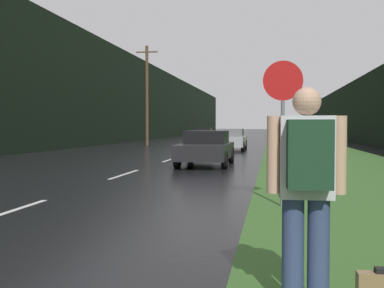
% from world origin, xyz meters
% --- Properties ---
extents(grass_verge, '(6.00, 240.00, 0.02)m').
position_xyz_m(grass_verge, '(7.22, 40.00, 0.01)').
color(grass_verge, '#386028').
rests_on(grass_verge, ground_plane).
extents(lane_stripe_b, '(0.12, 3.00, 0.01)m').
position_xyz_m(lane_stripe_b, '(0.00, 7.13, 0.00)').
color(lane_stripe_b, silver).
rests_on(lane_stripe_b, ground_plane).
extents(lane_stripe_c, '(0.12, 3.00, 0.01)m').
position_xyz_m(lane_stripe_c, '(0.00, 14.13, 0.00)').
color(lane_stripe_c, silver).
rests_on(lane_stripe_c, ground_plane).
extents(lane_stripe_d, '(0.12, 3.00, 0.01)m').
position_xyz_m(lane_stripe_d, '(0.00, 21.13, 0.00)').
color(lane_stripe_d, silver).
rests_on(lane_stripe_d, ground_plane).
extents(lane_stripe_e, '(0.12, 3.00, 0.01)m').
position_xyz_m(lane_stripe_e, '(0.00, 28.13, 0.00)').
color(lane_stripe_e, silver).
rests_on(lane_stripe_e, ground_plane).
extents(lane_stripe_f, '(0.12, 3.00, 0.01)m').
position_xyz_m(lane_stripe_f, '(0.00, 35.13, 0.00)').
color(lane_stripe_f, silver).
rests_on(lane_stripe_f, ground_plane).
extents(treeline_far_side, '(2.00, 140.00, 8.83)m').
position_xyz_m(treeline_far_side, '(-10.22, 50.00, 4.41)').
color(treeline_far_side, black).
rests_on(treeline_far_side, ground_plane).
extents(treeline_near_side, '(2.00, 140.00, 5.86)m').
position_xyz_m(treeline_near_side, '(13.22, 50.00, 2.93)').
color(treeline_near_side, black).
rests_on(treeline_near_side, ground_plane).
extents(utility_pole_far, '(1.80, 0.24, 8.09)m').
position_xyz_m(utility_pole_far, '(-5.40, 37.51, 4.18)').
color(utility_pole_far, '#4C3823').
rests_on(utility_pole_far, ground_plane).
extents(stop_sign, '(0.75, 0.07, 2.76)m').
position_xyz_m(stop_sign, '(4.84, 8.55, 1.74)').
color(stop_sign, slate).
rests_on(stop_sign, ground_plane).
extents(hitchhiker_with_backpack, '(0.64, 0.44, 1.85)m').
position_xyz_m(hitchhiker_with_backpack, '(4.92, 3.35, 1.06)').
color(hitchhiker_with_backpack, navy).
rests_on(hitchhiker_with_backpack, ground_plane).
extents(car_passing_near, '(1.94, 4.64, 1.37)m').
position_xyz_m(car_passing_near, '(2.11, 18.06, 0.70)').
color(car_passing_near, black).
rests_on(car_passing_near, ground_plane).
extents(car_passing_far, '(1.84, 4.54, 1.39)m').
position_xyz_m(car_passing_far, '(2.11, 29.96, 0.70)').
color(car_passing_far, '#9E9EA3').
rests_on(car_passing_far, ground_plane).
extents(car_oncoming, '(1.93, 4.19, 1.42)m').
position_xyz_m(car_oncoming, '(-2.11, 47.52, 0.73)').
color(car_oncoming, black).
rests_on(car_oncoming, ground_plane).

